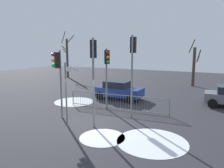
% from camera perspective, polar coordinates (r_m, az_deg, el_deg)
% --- Properties ---
extents(ground_plane, '(60.00, 60.00, 0.00)m').
position_cam_1_polar(ground_plane, '(12.11, -4.49, -10.25)').
color(ground_plane, '#2D2D33').
extents(traffic_light_mid_left, '(0.39, 0.54, 3.97)m').
position_cam_1_polar(traffic_light_mid_left, '(12.61, -14.14, 3.86)').
color(traffic_light_mid_left, slate).
rests_on(traffic_light_mid_left, ground).
extents(traffic_light_mid_right, '(0.46, 0.48, 4.07)m').
position_cam_1_polar(traffic_light_mid_right, '(14.15, -1.36, 5.00)').
color(traffic_light_mid_right, slate).
rests_on(traffic_light_mid_right, ground).
extents(traffic_light_foreground_left, '(0.40, 0.53, 4.59)m').
position_cam_1_polar(traffic_light_foreground_left, '(10.95, -4.94, 5.68)').
color(traffic_light_foreground_left, slate).
rests_on(traffic_light_foreground_left, ground).
extents(traffic_light_rear_left, '(0.33, 0.57, 4.82)m').
position_cam_1_polar(traffic_light_rear_left, '(12.46, 5.56, 6.85)').
color(traffic_light_rear_left, slate).
rests_on(traffic_light_rear_left, ground).
extents(direction_sign_post, '(0.78, 0.20, 3.38)m').
position_cam_1_polar(direction_sign_post, '(11.45, -11.83, -1.81)').
color(direction_sign_post, slate).
rests_on(direction_sign_post, ground).
extents(pedestrian_guard_railing, '(6.90, 0.50, 1.07)m').
position_cam_1_polar(pedestrian_guard_railing, '(14.30, 1.27, -4.83)').
color(pedestrian_guard_railing, slate).
rests_on(pedestrian_guard_railing, ground).
extents(car_blue_mid, '(3.83, 1.99, 1.47)m').
position_cam_1_polar(car_blue_mid, '(17.41, 1.74, -1.53)').
color(car_blue_mid, navy).
rests_on(car_blue_mid, ground).
extents(bare_tree_left, '(1.29, 0.97, 5.04)m').
position_cam_1_polar(bare_tree_left, '(24.94, 20.90, 4.64)').
color(bare_tree_left, '#473828').
rests_on(bare_tree_left, ground).
extents(bare_tree_centre, '(1.48, 1.51, 6.51)m').
position_cam_1_polar(bare_tree_centre, '(31.14, -11.80, 7.18)').
color(bare_tree_centre, '#473828').
rests_on(bare_tree_centre, ground).
extents(snow_patch_kerb, '(3.02, 3.02, 0.01)m').
position_cam_1_polar(snow_patch_kerb, '(16.90, -9.97, -4.64)').
color(snow_patch_kerb, white).
rests_on(snow_patch_kerb, ground).
extents(snow_patch_island, '(2.12, 2.12, 0.01)m').
position_cam_1_polar(snow_patch_island, '(10.24, -2.60, -13.97)').
color(snow_patch_island, white).
rests_on(snow_patch_island, ground).
extents(snow_patch_verge, '(3.13, 3.13, 0.01)m').
position_cam_1_polar(snow_patch_verge, '(9.96, 10.57, -14.82)').
color(snow_patch_verge, white).
rests_on(snow_patch_verge, ground).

